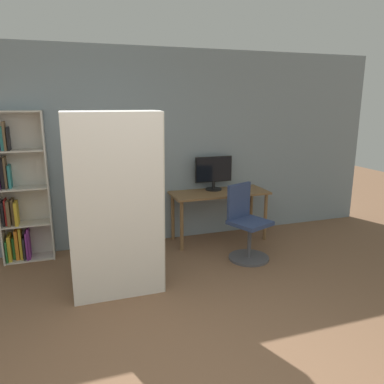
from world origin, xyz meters
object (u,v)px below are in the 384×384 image
Objects in this scene: monitor at (214,172)px; mattress_far at (114,204)px; bookshelf at (18,194)px; office_chair at (247,228)px; mattress_near at (117,209)px.

mattress_far reaches higher than monitor.
monitor is 0.30× the size of bookshelf.
office_chair is 1.80m from mattress_far.
monitor is at bearing -0.55° from bookshelf.
office_chair is 0.51× the size of mattress_far.
bookshelf is 1.58m from mattress_far.
office_chair is at bearing -83.02° from monitor.
mattress_near is at bearing -90.00° from mattress_far.
mattress_near is at bearing -138.99° from monitor.
mattress_far is at bearing -48.77° from bookshelf.
mattress_near is (1.04, -1.40, 0.10)m from bookshelf.
monitor is 2.63m from bookshelf.
monitor is 0.30× the size of mattress_far.
office_chair is 1.84m from mattress_near.
mattress_far is (-1.69, -0.28, 0.55)m from office_chair.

